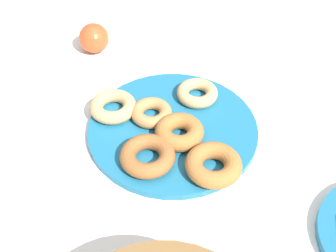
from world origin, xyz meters
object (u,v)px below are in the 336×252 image
object	(u,v)px
donut_4	(151,113)
donut_5	(213,165)
donut_plate	(173,129)
apple	(94,38)
donut_0	(113,107)
donut_1	(197,93)
donut_2	(179,132)
donut_3	(148,156)

from	to	relation	value
donut_4	donut_5	bearing A→B (deg)	145.72
donut_plate	donut_5	world-z (taller)	donut_5
apple	donut_5	bearing A→B (deg)	139.86
donut_0	donut_4	world-z (taller)	donut_0
donut_5	apple	world-z (taller)	apple
donut_0	donut_1	world-z (taller)	donut_0
donut_2	donut_3	world-z (taller)	donut_2
donut_3	donut_4	distance (m)	0.11
donut_0	donut_2	world-z (taller)	donut_2
donut_0	donut_3	distance (m)	0.14
donut_plate	donut_3	distance (m)	0.09
donut_1	donut_plate	bearing A→B (deg)	75.52
donut_0	donut_4	bearing A→B (deg)	-176.02
donut_2	donut_4	world-z (taller)	donut_2
donut_4	donut_1	bearing A→B (deg)	-131.03
donut_4	apple	bearing A→B (deg)	-43.80
donut_3	apple	xyz separation A→B (m)	(0.22, -0.28, 0.01)
donut_plate	apple	bearing A→B (deg)	-39.72
donut_4	donut_3	bearing A→B (deg)	104.45
donut_3	apple	world-z (taller)	apple
donut_0	donut_3	bearing A→B (deg)	135.29
donut_2	donut_0	bearing A→B (deg)	-12.78
donut_3	apple	size ratio (longest dim) A/B	1.44
donut_2	donut_3	bearing A→B (deg)	62.02
donut_4	donut_5	distance (m)	0.16
donut_plate	donut_5	size ratio (longest dim) A/B	3.29
apple	donut_4	bearing A→B (deg)	136.20
donut_1	donut_2	xyz separation A→B (m)	(0.00, 0.11, 0.00)
donut_0	donut_3	xyz separation A→B (m)	(-0.10, 0.10, 0.00)
donut_plate	donut_4	world-z (taller)	donut_4
donut_4	apple	size ratio (longest dim) A/B	1.16
donut_plate	donut_0	distance (m)	0.12
donut_2	donut_4	bearing A→B (deg)	-29.73
donut_2	apple	distance (m)	0.33
donut_1	donut_5	world-z (taller)	donut_5
donut_plate	donut_1	bearing A→B (deg)	-104.48
donut_0	donut_3	world-z (taller)	donut_3
donut_1	donut_3	bearing A→B (deg)	77.41
donut_5	donut_0	bearing A→B (deg)	-22.73
donut_5	donut_1	bearing A→B (deg)	-67.98
donut_1	donut_4	world-z (taller)	same
donut_plate	donut_5	distance (m)	0.12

